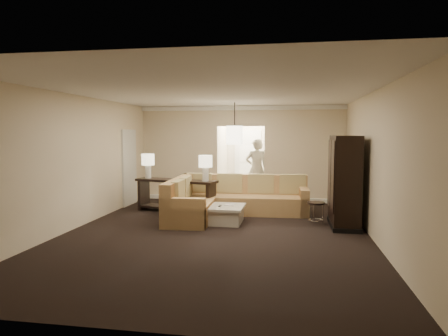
% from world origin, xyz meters
% --- Properties ---
extents(ground, '(8.00, 8.00, 0.00)m').
position_xyz_m(ground, '(0.00, 0.00, 0.00)').
color(ground, black).
rests_on(ground, ground).
extents(wall_back, '(6.00, 0.04, 2.80)m').
position_xyz_m(wall_back, '(0.00, 4.00, 1.40)').
color(wall_back, beige).
rests_on(wall_back, ground).
extents(wall_front, '(6.00, 0.04, 2.80)m').
position_xyz_m(wall_front, '(0.00, -4.00, 1.40)').
color(wall_front, beige).
rests_on(wall_front, ground).
extents(wall_left, '(0.04, 8.00, 2.80)m').
position_xyz_m(wall_left, '(-3.00, 0.00, 1.40)').
color(wall_left, beige).
rests_on(wall_left, ground).
extents(wall_right, '(0.04, 8.00, 2.80)m').
position_xyz_m(wall_right, '(3.00, 0.00, 1.40)').
color(wall_right, beige).
rests_on(wall_right, ground).
extents(ceiling, '(6.00, 8.00, 0.02)m').
position_xyz_m(ceiling, '(0.00, 0.00, 2.80)').
color(ceiling, white).
rests_on(ceiling, wall_back).
extents(crown_molding, '(6.00, 0.10, 0.12)m').
position_xyz_m(crown_molding, '(0.00, 3.95, 2.73)').
color(crown_molding, white).
rests_on(crown_molding, wall_back).
extents(baseboard, '(6.00, 0.10, 0.12)m').
position_xyz_m(baseboard, '(0.00, 3.95, 0.06)').
color(baseboard, white).
rests_on(baseboard, ground).
extents(side_door, '(0.05, 0.90, 2.10)m').
position_xyz_m(side_door, '(-2.97, 2.80, 1.05)').
color(side_door, silver).
rests_on(side_door, ground).
extents(foyer, '(1.44, 2.02, 2.80)m').
position_xyz_m(foyer, '(0.00, 5.34, 1.30)').
color(foyer, white).
rests_on(foyer, ground).
extents(sectional_sofa, '(3.23, 2.57, 0.96)m').
position_xyz_m(sectional_sofa, '(-0.07, 1.80, 0.38)').
color(sectional_sofa, brown).
rests_on(sectional_sofa, ground).
extents(coffee_table, '(0.97, 0.97, 0.40)m').
position_xyz_m(coffee_table, '(-0.03, 1.00, 0.20)').
color(coffee_table, beige).
rests_on(coffee_table, ground).
extents(console_table, '(2.20, 0.98, 0.83)m').
position_xyz_m(console_table, '(-1.40, 2.00, 0.49)').
color(console_table, black).
rests_on(console_table, ground).
extents(armoire, '(0.58, 1.35, 1.95)m').
position_xyz_m(armoire, '(2.59, 1.10, 0.93)').
color(armoire, black).
rests_on(armoire, ground).
extents(drink_table, '(0.39, 0.39, 0.49)m').
position_xyz_m(drink_table, '(2.02, 1.20, 0.35)').
color(drink_table, black).
rests_on(drink_table, ground).
extents(table_lamp_left, '(0.33, 0.33, 0.63)m').
position_xyz_m(table_lamp_left, '(-2.20, 2.20, 1.25)').
color(table_lamp_left, silver).
rests_on(table_lamp_left, console_table).
extents(table_lamp_right, '(0.33, 0.33, 0.63)m').
position_xyz_m(table_lamp_right, '(-0.59, 1.80, 1.25)').
color(table_lamp_right, silver).
rests_on(table_lamp_right, console_table).
extents(pendant_light, '(0.38, 0.38, 1.09)m').
position_xyz_m(pendant_light, '(0.00, 2.70, 1.95)').
color(pendant_light, black).
rests_on(pendant_light, ceiling).
extents(person, '(0.81, 0.61, 2.04)m').
position_xyz_m(person, '(0.45, 4.30, 1.02)').
color(person, beige).
rests_on(person, ground).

